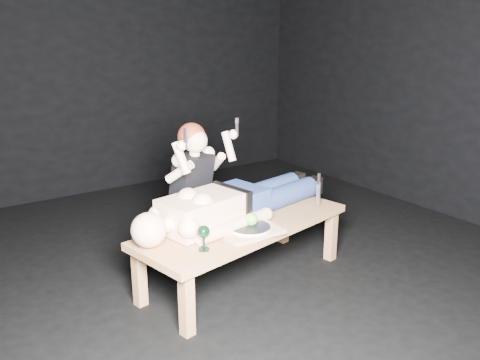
{
  "coord_description": "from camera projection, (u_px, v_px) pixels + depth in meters",
  "views": [
    {
      "loc": [
        -1.82,
        -2.89,
        1.76
      ],
      "look_at": [
        0.08,
        -0.12,
        0.75
      ],
      "focal_mm": 37.68,
      "sensor_mm": 36.0,
      "label": 1
    }
  ],
  "objects": [
    {
      "name": "goblet",
      "position": [
        204.0,
        238.0,
        3.09
      ],
      "size": [
        0.09,
        0.09,
        0.16
      ],
      "primitive_type": null,
      "rotation": [
        0.0,
        0.0,
        0.19
      ],
      "color": "black",
      "rests_on": "table"
    },
    {
      "name": "ground",
      "position": [
        223.0,
        273.0,
        3.78
      ],
      "size": [
        5.0,
        5.0,
        0.0
      ],
      "primitive_type": "plane",
      "color": "black",
      "rests_on": "ground"
    },
    {
      "name": "spoon_flat",
      "position": [
        255.0,
        227.0,
        3.46
      ],
      "size": [
        0.13,
        0.13,
        0.01
      ],
      "primitive_type": "cube",
      "rotation": [
        0.0,
        0.0,
        0.78
      ],
      "color": "#B2B2B7",
      "rests_on": "table"
    },
    {
      "name": "fork_flat",
      "position": [
        222.0,
        243.0,
        3.21
      ],
      "size": [
        0.08,
        0.16,
        0.01
      ],
      "primitive_type": "cube",
      "rotation": [
        0.0,
        0.0,
        0.4
      ],
      "color": "#B2B2B7",
      "rests_on": "table"
    },
    {
      "name": "serving_tray",
      "position": [
        250.0,
        231.0,
        3.37
      ],
      "size": [
        0.41,
        0.3,
        0.02
      ],
      "primitive_type": "cube",
      "rotation": [
        0.0,
        0.0,
        -0.02
      ],
      "color": "tan",
      "rests_on": "table"
    },
    {
      "name": "carving_knife",
      "position": [
        318.0,
        190.0,
        3.83
      ],
      "size": [
        0.04,
        0.04,
        0.27
      ],
      "primitive_type": null,
      "rotation": [
        0.0,
        0.0,
        0.19
      ],
      "color": "#B2B2B7",
      "rests_on": "table"
    },
    {
      "name": "lying_man",
      "position": [
        237.0,
        197.0,
        3.63
      ],
      "size": [
        1.83,
        0.85,
        0.29
      ],
      "primitive_type": null,
      "rotation": [
        0.0,
        0.0,
        0.19
      ],
      "color": "beige",
      "rests_on": "table"
    },
    {
      "name": "plate",
      "position": [
        250.0,
        228.0,
        3.36
      ],
      "size": [
        0.27,
        0.27,
        0.02
      ],
      "primitive_type": "cylinder",
      "rotation": [
        0.0,
        0.0,
        -0.02
      ],
      "color": "white",
      "rests_on": "serving_tray"
    },
    {
      "name": "back_wall",
      "position": [
        94.0,
        54.0,
        5.32
      ],
      "size": [
        5.0,
        0.0,
        5.0
      ],
      "primitive_type": "plane",
      "rotation": [
        1.57,
        0.0,
        0.0
      ],
      "color": "black",
      "rests_on": "ground"
    },
    {
      "name": "knife_flat",
      "position": [
        262.0,
        228.0,
        3.45
      ],
      "size": [
        0.08,
        0.16,
        0.01
      ],
      "primitive_type": "cube",
      "rotation": [
        0.0,
        0.0,
        0.4
      ],
      "color": "#B2B2B7",
      "rests_on": "table"
    },
    {
      "name": "kneeling_woman",
      "position": [
        186.0,
        193.0,
        3.79
      ],
      "size": [
        0.75,
        0.81,
        1.15
      ],
      "primitive_type": null,
      "rotation": [
        0.0,
        0.0,
        0.23
      ],
      "color": "black",
      "rests_on": "ground"
    },
    {
      "name": "table",
      "position": [
        244.0,
        251.0,
        3.62
      ],
      "size": [
        1.71,
        0.9,
        0.45
      ],
      "primitive_type": "cube",
      "rotation": [
        0.0,
        0.0,
        0.19
      ],
      "color": "#A5794D",
      "rests_on": "ground"
    },
    {
      "name": "apple",
      "position": [
        251.0,
        219.0,
        3.37
      ],
      "size": [
        0.09,
        0.09,
        0.09
      ],
      "primitive_type": "sphere",
      "color": "#4A9427",
      "rests_on": "plate"
    }
  ]
}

